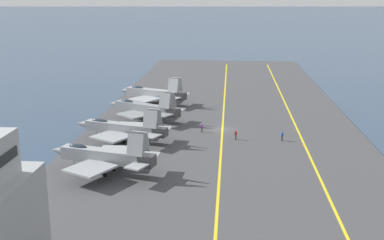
{
  "coord_description": "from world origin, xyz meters",
  "views": [
    {
      "loc": [
        -86.72,
        -1.14,
        24.9
      ],
      "look_at": [
        -3.12,
        5.47,
        2.9
      ],
      "focal_mm": 45.0,
      "sensor_mm": 36.0,
      "label": 1
    }
  ],
  "objects_px": {
    "parked_jet_second": "(122,128)",
    "crew_red_vest": "(236,134)",
    "parked_jet_nearest": "(103,156)",
    "parked_jet_third": "(144,108)",
    "crew_blue_vest": "(282,136)",
    "parked_jet_fourth": "(153,93)",
    "crew_purple_vest": "(202,127)"
  },
  "relations": [
    {
      "from": "parked_jet_second",
      "to": "crew_blue_vest",
      "type": "xyz_separation_m",
      "value": [
        2.2,
        -27.42,
        -1.33
      ]
    },
    {
      "from": "parked_jet_third",
      "to": "crew_purple_vest",
      "type": "bearing_deg",
      "value": -123.33
    },
    {
      "from": "parked_jet_nearest",
      "to": "crew_purple_vest",
      "type": "bearing_deg",
      "value": -29.95
    },
    {
      "from": "crew_red_vest",
      "to": "crew_blue_vest",
      "type": "bearing_deg",
      "value": -90.9
    },
    {
      "from": "parked_jet_third",
      "to": "crew_purple_vest",
      "type": "distance_m",
      "value": 14.59
    },
    {
      "from": "parked_jet_third",
      "to": "crew_blue_vest",
      "type": "bearing_deg",
      "value": -114.9
    },
    {
      "from": "parked_jet_third",
      "to": "parked_jet_fourth",
      "type": "relative_size",
      "value": 0.98
    },
    {
      "from": "parked_jet_third",
      "to": "crew_blue_vest",
      "type": "height_order",
      "value": "parked_jet_third"
    },
    {
      "from": "crew_blue_vest",
      "to": "parked_jet_fourth",
      "type": "bearing_deg",
      "value": 44.59
    },
    {
      "from": "parked_jet_third",
      "to": "parked_jet_fourth",
      "type": "height_order",
      "value": "parked_jet_fourth"
    },
    {
      "from": "crew_blue_vest",
      "to": "crew_red_vest",
      "type": "distance_m",
      "value": 7.94
    },
    {
      "from": "parked_jet_third",
      "to": "crew_purple_vest",
      "type": "height_order",
      "value": "parked_jet_third"
    },
    {
      "from": "parked_jet_nearest",
      "to": "parked_jet_third",
      "type": "distance_m",
      "value": 29.81
    },
    {
      "from": "parked_jet_fourth",
      "to": "crew_red_vest",
      "type": "distance_m",
      "value": 32.91
    },
    {
      "from": "crew_blue_vest",
      "to": "parked_jet_second",
      "type": "bearing_deg",
      "value": 94.6
    },
    {
      "from": "crew_blue_vest",
      "to": "crew_red_vest",
      "type": "xyz_separation_m",
      "value": [
        0.12,
        7.94,
        -0.01
      ]
    },
    {
      "from": "parked_jet_nearest",
      "to": "parked_jet_second",
      "type": "height_order",
      "value": "parked_jet_nearest"
    },
    {
      "from": "parked_jet_third",
      "to": "crew_blue_vest",
      "type": "relative_size",
      "value": 9.77
    },
    {
      "from": "parked_jet_second",
      "to": "crew_blue_vest",
      "type": "distance_m",
      "value": 27.54
    },
    {
      "from": "crew_red_vest",
      "to": "parked_jet_fourth",
      "type": "bearing_deg",
      "value": 34.84
    },
    {
      "from": "parked_jet_nearest",
      "to": "parked_jet_third",
      "type": "xyz_separation_m",
      "value": [
        29.81,
        -0.46,
        -0.17
      ]
    },
    {
      "from": "parked_jet_nearest",
      "to": "parked_jet_third",
      "type": "relative_size",
      "value": 0.96
    },
    {
      "from": "parked_jet_nearest",
      "to": "parked_jet_fourth",
      "type": "bearing_deg",
      "value": 0.06
    },
    {
      "from": "parked_jet_nearest",
      "to": "crew_red_vest",
      "type": "relative_size",
      "value": 9.51
    },
    {
      "from": "parked_jet_nearest",
      "to": "crew_red_vest",
      "type": "height_order",
      "value": "parked_jet_nearest"
    },
    {
      "from": "parked_jet_third",
      "to": "parked_jet_fourth",
      "type": "bearing_deg",
      "value": 1.95
    },
    {
      "from": "crew_blue_vest",
      "to": "crew_red_vest",
      "type": "height_order",
      "value": "crew_blue_vest"
    },
    {
      "from": "parked_jet_second",
      "to": "crew_red_vest",
      "type": "xyz_separation_m",
      "value": [
        2.33,
        -19.48,
        -1.34
      ]
    },
    {
      "from": "parked_jet_third",
      "to": "crew_blue_vest",
      "type": "xyz_separation_m",
      "value": [
        -12.17,
        -26.21,
        -1.47
      ]
    },
    {
      "from": "parked_jet_second",
      "to": "crew_purple_vest",
      "type": "height_order",
      "value": "parked_jet_second"
    },
    {
      "from": "parked_jet_nearest",
      "to": "parked_jet_fourth",
      "type": "distance_m",
      "value": 44.75
    },
    {
      "from": "parked_jet_fourth",
      "to": "crew_purple_vest",
      "type": "height_order",
      "value": "parked_jet_fourth"
    }
  ]
}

